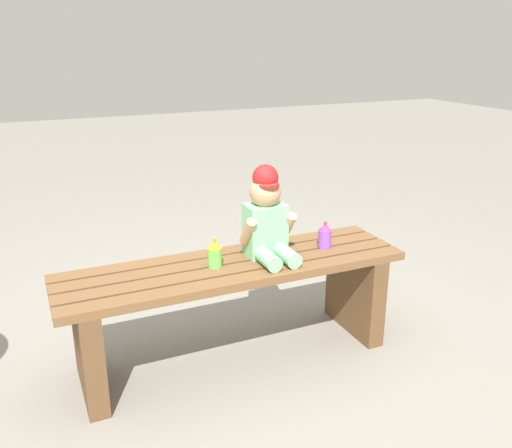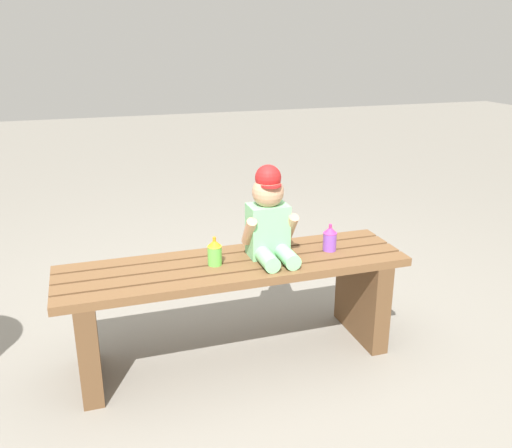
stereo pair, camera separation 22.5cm
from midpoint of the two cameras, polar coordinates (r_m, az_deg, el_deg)
The scene contains 5 objects.
ground_plane at distance 2.55m, azimuth -4.79°, elevation -13.67°, with size 16.00×16.00×0.00m, color gray.
park_bench at distance 2.40m, azimuth -4.99°, elevation -7.49°, with size 1.49×0.40×0.46m.
child_figure at distance 2.34m, azimuth -1.61°, elevation 0.64°, with size 0.23×0.27×0.40m.
sippy_cup_left at distance 2.28m, azimuth -7.14°, elevation -3.12°, with size 0.06×0.06×0.12m.
sippy_cup_right at distance 2.48m, azimuth 4.63°, elevation -1.25°, with size 0.06×0.06×0.12m.
Camera 1 is at (-0.78, -1.99, 1.38)m, focal length 38.39 mm.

